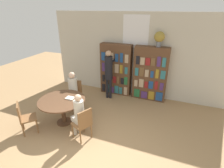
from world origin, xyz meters
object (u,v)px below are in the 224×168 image
(bookshelf_left, at_px, (116,70))
(librarian_standing, at_px, (109,70))
(chair_near_camera, at_px, (25,116))
(bookshelf_right, at_px, (150,74))
(chair_far_side, at_px, (83,123))
(seated_reader_left, at_px, (73,88))
(flower_vase, at_px, (159,37))
(reading_table, at_px, (62,103))
(seated_reader_right, at_px, (78,113))
(chair_left_side, at_px, (75,92))

(bookshelf_left, height_order, librarian_standing, bookshelf_left)
(bookshelf_left, height_order, chair_near_camera, bookshelf_left)
(bookshelf_left, height_order, bookshelf_right, same)
(chair_far_side, height_order, seated_reader_left, seated_reader_left)
(flower_vase, relative_size, reading_table, 0.38)
(chair_near_camera, distance_m, seated_reader_right, 1.47)
(reading_table, relative_size, chair_left_side, 1.45)
(bookshelf_left, xyz_separation_m, seated_reader_left, (-0.89, -1.61, -0.23))
(bookshelf_right, xyz_separation_m, chair_near_camera, (-2.68, -3.13, -0.46))
(chair_far_side, distance_m, seated_reader_left, 1.62)
(flower_vase, xyz_separation_m, chair_near_camera, (-2.86, -3.14, -1.73))
(seated_reader_left, bearing_deg, seated_reader_right, 116.85)
(seated_reader_left, height_order, seated_reader_right, seated_reader_left)
(bookshelf_left, bearing_deg, reading_table, -106.82)
(reading_table, relative_size, librarian_standing, 0.73)
(bookshelf_right, bearing_deg, chair_near_camera, -130.50)
(chair_left_side, height_order, chair_far_side, same)
(chair_near_camera, xyz_separation_m, librarian_standing, (1.30, 2.63, 0.58))
(seated_reader_left, bearing_deg, reading_table, 90.00)
(flower_vase, height_order, chair_far_side, flower_vase)
(chair_far_side, bearing_deg, librarian_standing, 30.80)
(bookshelf_right, relative_size, reading_table, 1.48)
(reading_table, distance_m, chair_near_camera, 1.00)
(librarian_standing, bearing_deg, chair_far_side, -83.47)
(reading_table, height_order, librarian_standing, librarian_standing)
(chair_near_camera, xyz_separation_m, seated_reader_left, (0.50, 1.53, 0.23))
(flower_vase, distance_m, chair_far_side, 3.54)
(flower_vase, bearing_deg, librarian_standing, -161.99)
(chair_far_side, bearing_deg, chair_left_side, 63.00)
(chair_near_camera, bearing_deg, flower_vase, 89.95)
(bookshelf_left, height_order, flower_vase, flower_vase)
(chair_near_camera, relative_size, chair_left_side, 1.00)
(bookshelf_right, height_order, seated_reader_right, bookshelf_right)
(bookshelf_right, bearing_deg, flower_vase, 1.59)
(reading_table, bearing_deg, bookshelf_left, 73.18)
(bookshelf_left, bearing_deg, chair_left_side, -122.89)
(bookshelf_right, distance_m, seated_reader_right, 3.03)
(bookshelf_left, bearing_deg, chair_near_camera, -113.94)
(bookshelf_left, relative_size, chair_near_camera, 2.14)
(reading_table, bearing_deg, chair_left_side, 101.73)
(chair_near_camera, bearing_deg, librarian_standing, 105.94)
(flower_vase, xyz_separation_m, chair_far_side, (-1.29, -2.81, -1.73))
(bookshelf_left, bearing_deg, librarian_standing, -100.01)
(chair_far_side, relative_size, seated_reader_left, 0.71)
(reading_table, xyz_separation_m, chair_near_camera, (-0.67, -0.73, -0.14))
(seated_reader_right, bearing_deg, librarian_standing, 26.74)
(chair_left_side, xyz_separation_m, seated_reader_left, (0.04, -0.17, 0.23))
(chair_near_camera, xyz_separation_m, chair_far_side, (1.57, 0.33, 0.00))
(bookshelf_right, distance_m, reading_table, 3.15)
(bookshelf_right, distance_m, librarian_standing, 1.47)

